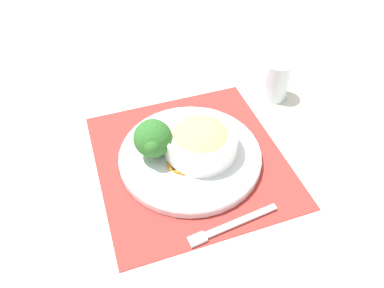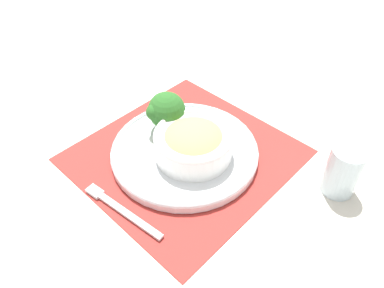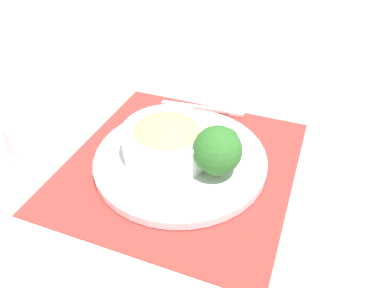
{
  "view_description": "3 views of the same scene",
  "coord_description": "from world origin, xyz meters",
  "views": [
    {
      "loc": [
        -0.5,
        0.21,
        0.61
      ],
      "look_at": [
        0.01,
        -0.01,
        0.04
      ],
      "focal_mm": 35.0,
      "sensor_mm": 36.0,
      "label": 1
    },
    {
      "loc": [
        -0.42,
        -0.37,
        0.56
      ],
      "look_at": [
        0.0,
        -0.02,
        0.04
      ],
      "focal_mm": 35.0,
      "sensor_mm": 36.0,
      "label": 2
    },
    {
      "loc": [
        0.48,
        0.17,
        0.44
      ],
      "look_at": [
        -0.01,
        0.02,
        0.05
      ],
      "focal_mm": 35.0,
      "sensor_mm": 36.0,
      "label": 3
    }
  ],
  "objects": [
    {
      "name": "fork",
      "position": [
        -0.18,
        0.01,
        0.01
      ],
      "size": [
        0.02,
        0.18,
        0.01
      ],
      "rotation": [
        0.0,
        0.0,
        0.04
      ],
      "color": "silver",
      "rests_on": "placemat"
    },
    {
      "name": "ground_plane",
      "position": [
        0.0,
        0.0,
        0.0
      ],
      "size": [
        4.0,
        4.0,
        0.0
      ],
      "primitive_type": "plane",
      "color": "beige"
    },
    {
      "name": "plate",
      "position": [
        0.0,
        0.0,
        0.02
      ],
      "size": [
        0.3,
        0.3,
        0.02
      ],
      "color": "silver",
      "rests_on": "placemat"
    },
    {
      "name": "water_glass",
      "position": [
        0.12,
        -0.28,
        0.05
      ],
      "size": [
        0.06,
        0.06,
        0.1
      ],
      "color": "silver",
      "rests_on": "ground_plane"
    },
    {
      "name": "carrot_slice_middle",
      "position": [
        -0.03,
        0.03,
        0.02
      ],
      "size": [
        0.04,
        0.04,
        0.01
      ],
      "color": "orange",
      "rests_on": "plate"
    },
    {
      "name": "bowl",
      "position": [
        -0.0,
        -0.02,
        0.05
      ],
      "size": [
        0.16,
        0.16,
        0.07
      ],
      "color": "white",
      "rests_on": "plate"
    },
    {
      "name": "carrot_slice_far",
      "position": [
        -0.04,
        0.02,
        0.02
      ],
      "size": [
        0.04,
        0.04,
        0.01
      ],
      "color": "orange",
      "rests_on": "plate"
    },
    {
      "name": "placemat",
      "position": [
        0.0,
        0.0,
        0.0
      ],
      "size": [
        0.43,
        0.42,
        0.0
      ],
      "color": "#B2332D",
      "rests_on": "ground_plane"
    },
    {
      "name": "broccoli_floret",
      "position": [
        0.03,
        0.07,
        0.07
      ],
      "size": [
        0.08,
        0.08,
        0.09
      ],
      "color": "#84AD5B",
      "rests_on": "plate"
    },
    {
      "name": "carrot_slice_near",
      "position": [
        -0.02,
        0.04,
        0.02
      ],
      "size": [
        0.04,
        0.04,
        0.01
      ],
      "color": "orange",
      "rests_on": "plate"
    }
  ]
}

